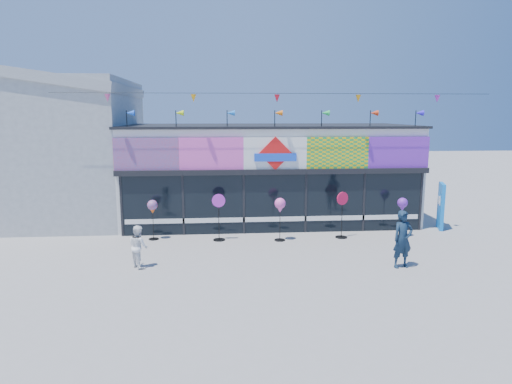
{
  "coord_description": "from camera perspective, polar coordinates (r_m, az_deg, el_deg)",
  "views": [
    {
      "loc": [
        -2.09,
        -13.69,
        4.61
      ],
      "look_at": [
        -0.84,
        2.0,
        1.87
      ],
      "focal_mm": 32.0,
      "sensor_mm": 36.0,
      "label": 1
    }
  ],
  "objects": [
    {
      "name": "spinner_1",
      "position": [
        16.64,
        -4.67,
        -3.01
      ],
      "size": [
        0.48,
        0.44,
        1.72
      ],
      "color": "black",
      "rests_on": "ground"
    },
    {
      "name": "spinner_2",
      "position": [
        16.5,
        3.03,
        -1.83
      ],
      "size": [
        0.4,
        0.4,
        1.58
      ],
      "color": "black",
      "rests_on": "ground"
    },
    {
      "name": "adult_man",
      "position": [
        14.4,
        17.87,
        -5.65
      ],
      "size": [
        0.71,
        0.54,
        1.75
      ],
      "primitive_type": "imported",
      "rotation": [
        0.0,
        0.0,
        0.21
      ],
      "color": "#122539",
      "rests_on": "ground"
    },
    {
      "name": "ground",
      "position": [
        14.6,
        3.97,
        -8.55
      ],
      "size": [
        80.0,
        80.0,
        0.0
      ],
      "primitive_type": "plane",
      "color": "gray",
      "rests_on": "ground"
    },
    {
      "name": "neighbour_building",
      "position": [
        22.2,
        -25.53,
        5.29
      ],
      "size": [
        8.18,
        7.2,
        6.87
      ],
      "color": "#A9ACAE",
      "rests_on": "ground"
    },
    {
      "name": "child",
      "position": [
        14.24,
        -14.49,
        -6.6
      ],
      "size": [
        0.67,
        0.72,
        1.29
      ],
      "primitive_type": "imported",
      "rotation": [
        0.0,
        0.0,
        2.21
      ],
      "color": "white",
      "rests_on": "ground"
    },
    {
      "name": "spinner_3",
      "position": [
        17.22,
        10.7,
        -2.67
      ],
      "size": [
        0.46,
        0.44,
        1.74
      ],
      "color": "black",
      "rests_on": "ground"
    },
    {
      "name": "kite_shop",
      "position": [
        19.91,
        1.52,
        2.48
      ],
      "size": [
        16.0,
        5.7,
        5.31
      ],
      "color": "white",
      "rests_on": "ground"
    },
    {
      "name": "spinner_4",
      "position": [
        17.83,
        17.83,
        -1.63
      ],
      "size": [
        0.38,
        0.38,
        1.5
      ],
      "color": "black",
      "rests_on": "ground"
    },
    {
      "name": "spinner_0",
      "position": [
        17.05,
        -12.81,
        -1.95
      ],
      "size": [
        0.38,
        0.38,
        1.48
      ],
      "color": "black",
      "rests_on": "ground"
    },
    {
      "name": "blue_sign",
      "position": [
        19.7,
        22.11,
        -1.63
      ],
      "size": [
        0.42,
        0.92,
        1.85
      ],
      "rotation": [
        0.0,
        0.0,
        -0.31
      ],
      "color": "blue",
      "rests_on": "ground"
    }
  ]
}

